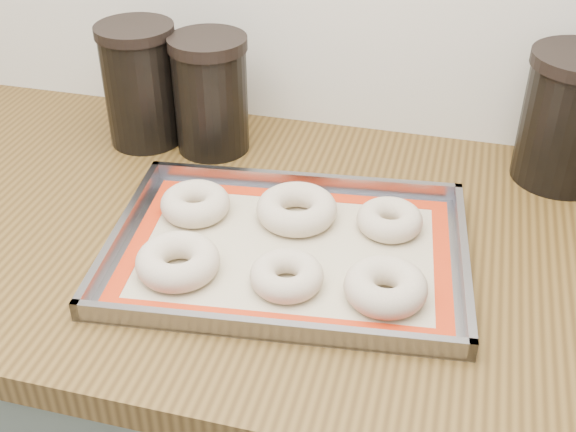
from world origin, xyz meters
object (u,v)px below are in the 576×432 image
(bagel_front_right, at_px, (386,287))
(bagel_back_left, at_px, (195,204))
(baking_tray, at_px, (288,249))
(canister_right, at_px, (571,118))
(bagel_back_right, at_px, (390,220))
(canister_left, at_px, (141,85))
(bagel_front_mid, at_px, (287,276))
(canister_mid, at_px, (211,94))
(bagel_front_left, at_px, (178,261))
(bagel_back_mid, at_px, (297,209))

(bagel_front_right, distance_m, bagel_back_left, 0.30)
(bagel_front_right, xyz_separation_m, bagel_back_left, (-0.28, 0.11, -0.00))
(baking_tray, bearing_deg, canister_right, 39.98)
(bagel_back_right, height_order, canister_right, canister_right)
(canister_left, relative_size, canister_right, 0.99)
(bagel_front_mid, xyz_separation_m, canister_mid, (-0.21, 0.32, 0.07))
(bagel_front_mid, bearing_deg, canister_left, 135.89)
(bagel_front_left, xyz_separation_m, bagel_back_right, (0.24, 0.16, -0.00))
(bagel_front_right, distance_m, bagel_back_mid, 0.20)
(baking_tray, height_order, bagel_back_left, bagel_back_left)
(baking_tray, relative_size, canister_left, 2.52)
(canister_right, bearing_deg, bagel_front_left, -141.69)
(bagel_back_left, bearing_deg, canister_left, 129.50)
(bagel_front_right, bearing_deg, bagel_front_mid, -176.87)
(bagel_front_left, bearing_deg, canister_right, 38.31)
(bagel_front_right, relative_size, canister_right, 0.51)
(canister_left, xyz_separation_m, canister_right, (0.66, 0.05, 0.00))
(canister_mid, bearing_deg, bagel_front_mid, -56.86)
(bagel_front_left, height_order, bagel_front_right, same)
(bagel_back_left, relative_size, bagel_back_right, 1.08)
(canister_mid, bearing_deg, bagel_front_left, -77.97)
(baking_tray, xyz_separation_m, bagel_front_left, (-0.12, -0.08, 0.02))
(bagel_front_left, height_order, canister_mid, canister_mid)
(bagel_back_mid, bearing_deg, bagel_front_mid, -80.70)
(bagel_front_left, relative_size, bagel_front_right, 1.05)
(bagel_front_left, height_order, bagel_back_left, same)
(bagel_front_mid, bearing_deg, canister_mid, 123.14)
(bagel_back_right, xyz_separation_m, canister_left, (-0.43, 0.16, 0.08))
(bagel_back_right, height_order, canister_left, canister_left)
(bagel_front_mid, height_order, canister_mid, canister_mid)
(bagel_front_left, distance_m, bagel_back_left, 0.13)
(bagel_front_mid, bearing_deg, canister_right, 47.39)
(baking_tray, distance_m, bagel_back_right, 0.15)
(baking_tray, bearing_deg, bagel_front_right, -24.64)
(canister_left, bearing_deg, baking_tray, -38.55)
(bagel_back_left, bearing_deg, bagel_front_left, -78.66)
(canister_left, bearing_deg, canister_mid, 1.55)
(bagel_front_left, relative_size, bagel_back_right, 1.18)
(bagel_front_mid, relative_size, bagel_back_mid, 0.81)
(canister_left, bearing_deg, bagel_back_right, -20.90)
(bagel_front_right, bearing_deg, bagel_back_mid, 136.66)
(bagel_front_right, height_order, bagel_back_left, bagel_front_right)
(bagel_back_mid, height_order, canister_left, canister_left)
(bagel_back_mid, xyz_separation_m, canister_mid, (-0.18, 0.18, 0.07))
(canister_right, bearing_deg, bagel_back_left, -153.93)
(bagel_front_left, xyz_separation_m, canister_mid, (-0.07, 0.33, 0.07))
(bagel_back_right, bearing_deg, baking_tray, -145.95)
(bagel_front_left, relative_size, canister_right, 0.53)
(bagel_front_right, height_order, canister_left, canister_left)
(bagel_front_left, xyz_separation_m, bagel_back_left, (-0.03, 0.13, -0.00))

